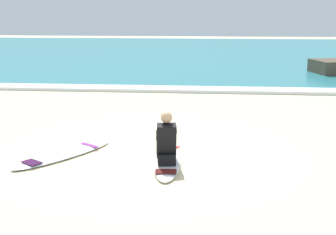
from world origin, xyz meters
The scene contains 6 objects.
ground_plane centered at (0.00, 0.00, 0.00)m, with size 80.00×80.00×0.00m, color beige.
sea centered at (0.00, 20.81, 0.05)m, with size 80.00×28.00×0.10m, color teal.
breaking_foam centered at (0.00, 7.11, 0.06)m, with size 80.00×0.90×0.11m, color white.
surfboard_main centered at (0.19, -0.42, 0.04)m, with size 0.66×2.40×0.08m.
surfer_seated centered at (0.19, -0.68, 0.44)m, with size 0.43×0.74×0.95m.
surfboard_spare_near centered at (-1.83, -0.31, 0.04)m, with size 1.71×2.21×0.08m.
Camera 1 is at (0.92, -8.47, 2.77)m, focal length 48.55 mm.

